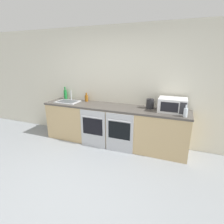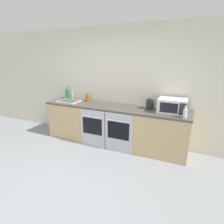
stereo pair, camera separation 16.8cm
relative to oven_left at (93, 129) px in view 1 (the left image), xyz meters
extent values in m
plane|color=gray|center=(0.34, -1.41, -0.43)|extent=(16.00, 16.00, 0.00)
cube|color=silver|center=(0.34, 0.67, 0.87)|extent=(10.00, 0.06, 2.60)
cube|color=tan|center=(0.34, 0.33, 0.00)|extent=(3.23, 0.62, 0.85)
cube|color=#4C4742|center=(0.34, 0.33, 0.44)|extent=(3.26, 0.64, 0.04)
cube|color=#B7BABF|center=(0.00, 0.00, -0.01)|extent=(0.59, 0.03, 0.85)
cube|color=black|center=(0.00, -0.02, 0.06)|extent=(0.47, 0.01, 0.37)
cylinder|color=#B7BABF|center=(0.00, -0.04, 0.28)|extent=(0.48, 0.02, 0.02)
cube|color=#B7BABF|center=(0.61, 0.00, -0.01)|extent=(0.59, 0.03, 0.85)
cube|color=black|center=(0.61, -0.02, 0.06)|extent=(0.47, 0.01, 0.37)
cylinder|color=#B7BABF|center=(0.61, -0.04, 0.28)|extent=(0.48, 0.02, 0.02)
cube|color=silver|center=(1.58, 0.38, 0.60)|extent=(0.53, 0.38, 0.27)
cube|color=black|center=(1.53, 0.19, 0.60)|extent=(0.32, 0.01, 0.19)
cube|color=#2D2D33|center=(1.77, 0.19, 0.60)|extent=(0.12, 0.01, 0.22)
cylinder|color=#8C5114|center=(-0.43, 0.53, 0.54)|extent=(0.08, 0.08, 0.15)
cylinder|color=#8C5114|center=(-0.43, 0.53, 0.64)|extent=(0.03, 0.03, 0.06)
cylinder|color=silver|center=(1.82, 0.13, 0.54)|extent=(0.07, 0.07, 0.16)
cylinder|color=silver|center=(1.82, 0.13, 0.66)|extent=(0.03, 0.03, 0.06)
cylinder|color=#19722D|center=(-1.07, 0.56, 0.58)|extent=(0.08, 0.08, 0.23)
cylinder|color=#19722D|center=(-1.07, 0.56, 0.73)|extent=(0.03, 0.03, 0.09)
cylinder|color=#232326|center=(1.13, 0.47, 0.56)|extent=(0.16, 0.16, 0.20)
cylinder|color=#262628|center=(1.13, 0.47, 0.67)|extent=(0.09, 0.09, 0.01)
cube|color=#B7BABF|center=(-0.82, 0.30, 0.47)|extent=(0.54, 0.40, 0.01)
cube|color=#4C4F54|center=(-0.82, 0.30, 0.48)|extent=(0.43, 0.29, 0.01)
cylinder|color=#B7BABF|center=(-0.82, 0.46, 0.60)|extent=(0.02, 0.02, 0.24)
camera|label=1|loc=(1.68, -3.14, 1.48)|focal=28.00mm
camera|label=2|loc=(1.83, -3.08, 1.48)|focal=28.00mm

